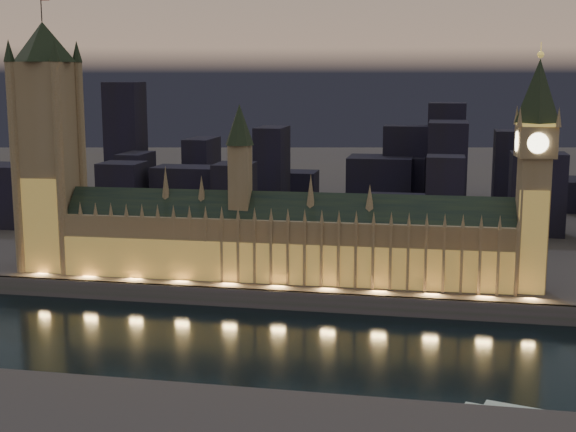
% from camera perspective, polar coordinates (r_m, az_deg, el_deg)
% --- Properties ---
extents(ground_plane, '(2000.00, 2000.00, 0.00)m').
position_cam_1_polar(ground_plane, '(307.48, -2.91, -8.74)').
color(ground_plane, black).
rests_on(ground_plane, ground).
extents(north_bank, '(2000.00, 960.00, 8.00)m').
position_cam_1_polar(north_bank, '(811.01, 5.95, 3.31)').
color(north_bank, '#423C41').
rests_on(north_bank, ground).
extents(embankment_wall, '(2000.00, 2.50, 8.00)m').
position_cam_1_polar(embankment_wall, '(344.37, -1.27, -5.95)').
color(embankment_wall, '#434F3F').
rests_on(embankment_wall, ground).
extents(palace_of_westminster, '(202.00, 24.68, 78.00)m').
position_cam_1_polar(palace_of_westminster, '(358.52, -0.43, -1.62)').
color(palace_of_westminster, '#8F714B').
rests_on(palace_of_westminster, north_bank).
extents(victoria_tower, '(31.68, 31.68, 126.38)m').
position_cam_1_polar(victoria_tower, '(389.79, -16.71, 5.50)').
color(victoria_tower, '#8F714B').
rests_on(victoria_tower, north_bank).
extents(elizabeth_tower, '(18.00, 18.00, 103.74)m').
position_cam_1_polar(elizabeth_tower, '(347.85, 17.17, 4.13)').
color(elizabeth_tower, '#8F714B').
rests_on(elizabeth_tower, north_bank).
extents(river_boat, '(43.35, 20.23, 4.50)m').
position_cam_1_polar(river_boat, '(245.93, 16.38, -13.74)').
color(river_boat, '#434F3F').
rests_on(river_boat, ground).
extents(city_backdrop, '(475.30, 215.63, 84.74)m').
position_cam_1_polar(city_backdrop, '(535.99, 7.34, 2.78)').
color(city_backdrop, black).
rests_on(city_backdrop, north_bank).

